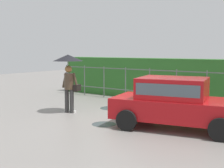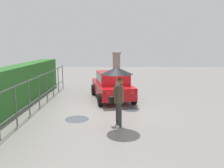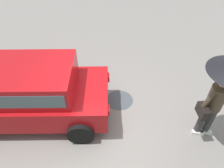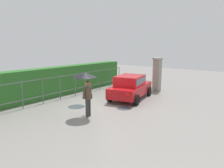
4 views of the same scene
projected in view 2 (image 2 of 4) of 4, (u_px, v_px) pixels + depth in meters
name	position (u px, v px, depth m)	size (l,w,h in m)	color
ground_plane	(109.00, 109.00, 10.12)	(40.00, 40.00, 0.00)	gray
car	(112.00, 84.00, 11.79)	(3.96, 2.47, 1.48)	#B71116
pedestrian	(117.00, 81.00, 7.62)	(1.08, 1.08, 2.12)	#333333
gate_pillar	(116.00, 70.00, 14.80)	(0.60, 0.60, 2.42)	gray
fence_section	(34.00, 92.00, 9.71)	(11.30, 0.05, 1.50)	#59605B
hedge_row	(11.00, 89.00, 9.69)	(12.25, 0.90, 1.90)	#2D6B28
puddle_near	(131.00, 110.00, 10.00)	(0.75, 0.75, 0.00)	#4C545B
puddle_far	(77.00, 119.00, 8.69)	(0.93, 0.93, 0.00)	#4C545B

